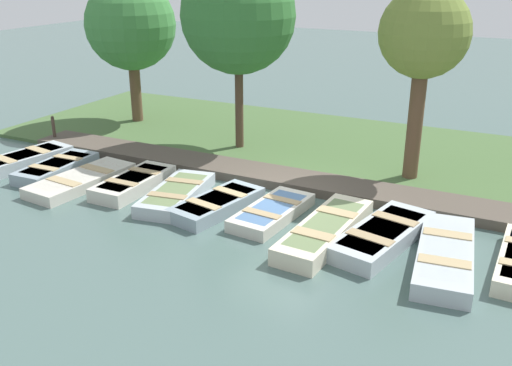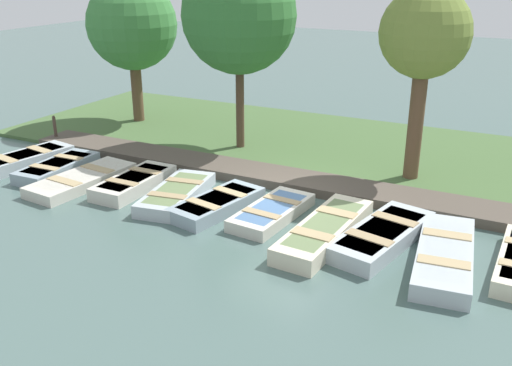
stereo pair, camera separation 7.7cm
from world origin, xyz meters
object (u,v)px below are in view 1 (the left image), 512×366
rowboat_1 (57,168)px  rowboat_7 (325,230)px  rowboat_2 (81,180)px  rowboat_4 (176,194)px  rowboat_0 (22,160)px  park_tree_center (424,36)px  rowboat_8 (382,235)px  mooring_post_near (54,130)px  rowboat_5 (217,204)px  rowboat_6 (272,212)px  park_tree_far_left (131,25)px  rowboat_3 (134,183)px  park_tree_left (238,16)px  rowboat_9 (445,255)px

rowboat_1 → rowboat_7: (0.47, 8.73, 0.02)m
rowboat_2 → rowboat_4: (-0.29, 3.05, 0.02)m
rowboat_0 → park_tree_center: park_tree_center is taller
rowboat_8 → mooring_post_near: bearing=-88.4°
rowboat_5 → rowboat_6: rowboat_5 is taller
rowboat_1 → park_tree_far_left: park_tree_far_left is taller
rowboat_3 → park_tree_far_left: park_tree_far_left is taller
rowboat_6 → rowboat_1: bearing=-84.5°
rowboat_4 → park_tree_left: size_ratio=0.48×
rowboat_4 → park_tree_center: size_ratio=0.55×
rowboat_0 → mooring_post_near: size_ratio=3.16×
rowboat_4 → rowboat_8: rowboat_8 is taller
rowboat_0 → rowboat_2: size_ratio=0.97×
rowboat_1 → rowboat_4: bearing=86.4°
rowboat_6 → rowboat_7: rowboat_7 is taller
rowboat_4 → rowboat_7: size_ratio=0.83×
rowboat_0 → rowboat_2: rowboat_0 is taller
rowboat_3 → rowboat_2: bearing=-74.5°
mooring_post_near → park_tree_center: bearing=99.2°
rowboat_6 → rowboat_5: bearing=-75.6°
rowboat_9 → park_tree_center: bearing=-165.8°
rowboat_5 → park_tree_left: size_ratio=0.45×
park_tree_far_left → rowboat_7: bearing=58.4°
rowboat_0 → rowboat_5: 7.15m
rowboat_6 → rowboat_7: bearing=77.9°
rowboat_9 → rowboat_6: bearing=-102.8°
rowboat_4 → rowboat_9: (0.33, 7.02, 0.02)m
rowboat_3 → park_tree_far_left: bearing=-143.2°
rowboat_6 → rowboat_7: 1.65m
park_tree_center → rowboat_6: bearing=-31.0°
rowboat_2 → rowboat_5: bearing=98.3°
rowboat_1 → rowboat_2: 1.39m
rowboat_5 → rowboat_9: bearing=99.4°
rowboat_9 → park_tree_far_left: 14.66m
rowboat_2 → rowboat_5: (-0.19, 4.37, 0.02)m
rowboat_1 → rowboat_9: (0.44, 11.40, 0.01)m
rowboat_1 → rowboat_3: (-0.02, 2.87, 0.01)m
rowboat_0 → park_tree_center: size_ratio=0.59×
park_tree_far_left → park_tree_center: park_tree_far_left is taller
rowboat_3 → rowboat_6: (-0.00, 4.28, -0.04)m
rowboat_7 → park_tree_far_left: (-6.23, -10.12, 3.55)m
rowboat_0 → park_tree_left: size_ratio=0.51×
rowboat_5 → mooring_post_near: mooring_post_near is taller
rowboat_9 → park_tree_far_left: bearing=-122.5°
rowboat_5 → park_tree_left: (-4.75, -1.87, 4.21)m
rowboat_6 → park_tree_left: (-4.52, -3.33, 4.23)m
rowboat_4 → rowboat_8: bearing=80.6°
park_tree_left → park_tree_center: bearing=86.4°
rowboat_8 → mooring_post_near: (-2.36, -12.25, 0.31)m
rowboat_6 → park_tree_center: bearing=154.4°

